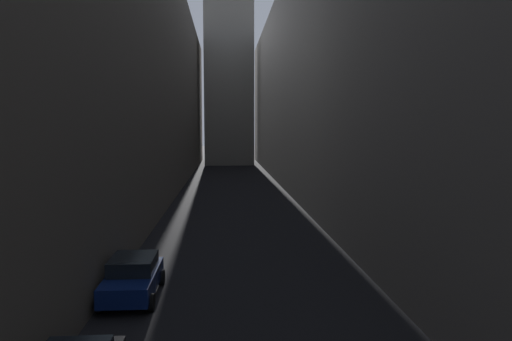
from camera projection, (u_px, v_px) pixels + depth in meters
ground_plane at (234, 203)px, 39.89m from camera, size 264.00×264.00×0.00m
building_block_left at (97, 73)px, 40.00m from camera, size 13.11×108.00×22.75m
building_block_right at (376, 77)px, 41.73m from camera, size 15.25×108.00×22.58m
parked_car_left_far at (133, 277)px, 17.52m from camera, size 2.02×4.05×1.57m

